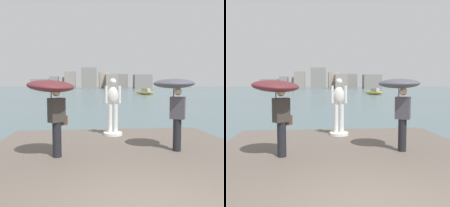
# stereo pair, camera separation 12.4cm
# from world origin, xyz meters

# --- Properties ---
(ground_plane) EXTENTS (400.00, 400.00, 0.00)m
(ground_plane) POSITION_xyz_m (0.00, 40.00, 0.00)
(ground_plane) COLOR #4C666B
(pier) EXTENTS (7.23, 10.02, 0.40)m
(pier) POSITION_xyz_m (0.00, 2.01, 0.20)
(pier) COLOR #60564C
(pier) RESTS_ON ground
(statue_white_figure) EXTENTS (0.68, 0.68, 2.03)m
(statue_white_figure) POSITION_xyz_m (0.05, 5.79, 1.31)
(statue_white_figure) COLOR white
(statue_white_figure) RESTS_ON pier
(onlooker_left) EXTENTS (1.62, 1.62, 1.97)m
(onlooker_left) POSITION_xyz_m (-1.71, 3.15, 1.97)
(onlooker_left) COLOR black
(onlooker_left) RESTS_ON pier
(onlooker_right) EXTENTS (1.51, 1.51, 1.99)m
(onlooker_right) POSITION_xyz_m (1.50, 3.52, 2.00)
(onlooker_right) COLOR black
(onlooker_right) RESTS_ON pier
(boat_far) EXTENTS (3.81, 5.28, 1.41)m
(boat_far) POSITION_xyz_m (11.72, 50.98, 0.53)
(boat_far) COLOR #B2993D
(boat_far) RESTS_ON ground
(distant_skyline) EXTENTS (65.25, 14.12, 11.09)m
(distant_skyline) POSITION_xyz_m (4.79, 136.63, 4.12)
(distant_skyline) COLOR gray
(distant_skyline) RESTS_ON ground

